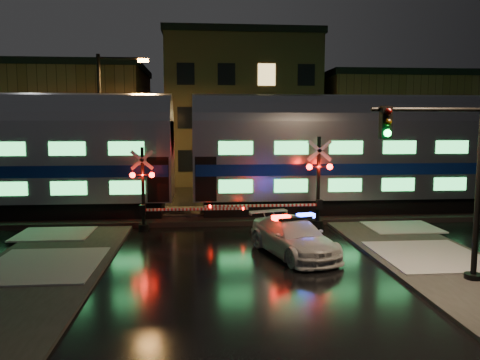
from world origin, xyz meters
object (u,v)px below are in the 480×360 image
(crossing_signal_left, at_px, (151,197))
(traffic_light, at_px, (451,186))
(streetlight, at_px, (106,120))
(police_car, at_px, (293,237))
(crossing_signal_right, at_px, (311,191))

(crossing_signal_left, distance_m, traffic_light, 12.20)
(traffic_light, relative_size, streetlight, 0.63)
(police_car, distance_m, crossing_signal_left, 7.02)
(crossing_signal_left, height_order, traffic_light, traffic_light)
(crossing_signal_left, bearing_deg, police_car, -38.69)
(crossing_signal_right, xyz_separation_m, traffic_light, (2.19, -7.79, 1.18))
(traffic_light, distance_m, streetlight, 19.22)
(police_car, relative_size, streetlight, 0.57)
(crossing_signal_left, relative_size, streetlight, 0.61)
(police_car, relative_size, crossing_signal_left, 0.94)
(police_car, xyz_separation_m, streetlight, (-8.60, 11.06, 4.28))
(crossing_signal_right, bearing_deg, streetlight, 146.91)
(streetlight, bearing_deg, traffic_light, -49.30)
(crossing_signal_left, bearing_deg, crossing_signal_right, 0.09)
(crossing_signal_right, distance_m, traffic_light, 8.18)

